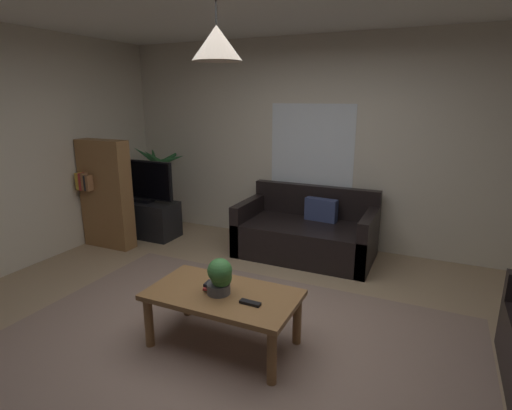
% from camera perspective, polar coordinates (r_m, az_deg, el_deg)
% --- Properties ---
extents(floor, '(5.78, 4.85, 0.02)m').
position_cam_1_polar(floor, '(3.51, -2.16, -18.19)').
color(floor, '#9E8466').
rests_on(floor, ground).
extents(rug, '(3.76, 2.67, 0.01)m').
position_cam_1_polar(rug, '(3.35, -3.81, -19.67)').
color(rug, gray).
rests_on(rug, ground).
extents(wall_back, '(5.90, 0.06, 2.66)m').
position_cam_1_polar(wall_back, '(5.27, 9.99, 8.50)').
color(wall_back, beige).
rests_on(wall_back, ground).
extents(window_pane, '(1.11, 0.01, 1.08)m').
position_cam_1_polar(window_pane, '(5.29, 7.91, 8.23)').
color(window_pane, white).
extents(couch_under_window, '(1.64, 0.89, 0.82)m').
position_cam_1_polar(couch_under_window, '(5.01, 7.15, -4.14)').
color(couch_under_window, black).
rests_on(couch_under_window, ground).
extents(coffee_table, '(1.16, 0.64, 0.46)m').
position_cam_1_polar(coffee_table, '(3.21, -4.73, -13.39)').
color(coffee_table, olive).
rests_on(coffee_table, ground).
extents(book_on_table_0, '(0.14, 0.14, 0.02)m').
position_cam_1_polar(book_on_table_0, '(3.20, -6.02, -11.86)').
color(book_on_table_0, '#387247').
rests_on(book_on_table_0, coffee_table).
extents(book_on_table_1, '(0.15, 0.13, 0.02)m').
position_cam_1_polar(book_on_table_1, '(3.19, -6.16, -11.60)').
color(book_on_table_1, '#B22D2D').
rests_on(book_on_table_1, coffee_table).
extents(book_on_table_2, '(0.12, 0.11, 0.02)m').
position_cam_1_polar(book_on_table_2, '(3.20, -6.17, -11.13)').
color(book_on_table_2, black).
rests_on(book_on_table_2, coffee_table).
extents(remote_on_table_0, '(0.16, 0.05, 0.02)m').
position_cam_1_polar(remote_on_table_0, '(3.00, -0.84, -13.74)').
color(remote_on_table_0, black).
rests_on(remote_on_table_0, coffee_table).
extents(potted_plant_on_table, '(0.21, 0.21, 0.30)m').
position_cam_1_polar(potted_plant_on_table, '(3.09, -5.14, -10.05)').
color(potted_plant_on_table, '#4C4C51').
rests_on(potted_plant_on_table, coffee_table).
extents(tv_stand, '(0.90, 0.44, 0.50)m').
position_cam_1_polar(tv_stand, '(5.89, -15.26, -1.87)').
color(tv_stand, black).
rests_on(tv_stand, ground).
extents(tv, '(0.95, 0.16, 0.58)m').
position_cam_1_polar(tv, '(5.74, -15.78, 3.34)').
color(tv, black).
rests_on(tv, tv_stand).
extents(potted_palm_corner, '(0.86, 0.94, 1.26)m').
position_cam_1_polar(potted_palm_corner, '(6.25, -13.33, 2.08)').
color(potted_palm_corner, brown).
rests_on(potted_palm_corner, ground).
extents(bookshelf_corner, '(0.70, 0.31, 1.40)m').
position_cam_1_polar(bookshelf_corner, '(5.52, -20.60, 1.47)').
color(bookshelf_corner, olive).
rests_on(bookshelf_corner, ground).
extents(pendant_lamp, '(0.34, 0.34, 0.51)m').
position_cam_1_polar(pendant_lamp, '(2.84, -5.60, 21.94)').
color(pendant_lamp, black).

